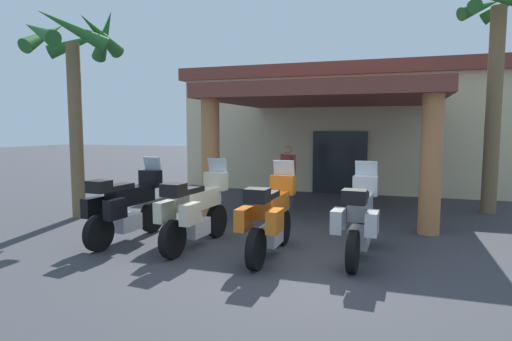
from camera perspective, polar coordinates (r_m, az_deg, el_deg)
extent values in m
plane|color=#38383D|center=(7.54, 4.83, -11.37)|extent=(80.00, 80.00, 0.00)
cube|color=beige|center=(17.28, 12.32, 4.81)|extent=(11.56, 5.61, 3.95)
cube|color=#1E2328|center=(14.58, 11.11, 1.04)|extent=(1.80, 0.13, 2.10)
cube|color=brown|center=(11.94, 9.69, 9.83)|extent=(5.87, 5.52, 0.35)
cylinder|color=#B27042|center=(10.42, -6.09, 1.51)|extent=(0.44, 0.44, 2.91)
cylinder|color=#B27042|center=(9.52, 22.34, 0.72)|extent=(0.44, 0.44, 2.91)
cube|color=brown|center=(17.39, 12.48, 12.06)|extent=(11.96, 6.02, 0.44)
cylinder|color=black|center=(9.40, -13.73, -6.02)|extent=(0.21, 0.67, 0.66)
cylinder|color=black|center=(8.24, -20.27, -7.86)|extent=(0.21, 0.67, 0.66)
cube|color=silver|center=(8.78, -16.89, -6.66)|extent=(0.38, 0.59, 0.32)
cube|color=black|center=(8.80, -16.36, -3.24)|extent=(0.42, 1.18, 0.34)
cube|color=black|center=(8.50, -17.90, -2.09)|extent=(0.34, 0.63, 0.10)
cube|color=black|center=(9.25, -13.93, -1.06)|extent=(0.46, 0.28, 0.36)
cube|color=#B2BCC6|center=(9.29, -13.67, 0.71)|extent=(0.41, 0.16, 0.36)
cube|color=black|center=(8.44, -20.96, -4.59)|extent=(0.23, 0.46, 0.36)
cube|color=black|center=(8.09, -18.30, -4.93)|extent=(0.23, 0.46, 0.36)
cube|color=black|center=(8.13, -20.23, -2.02)|extent=(0.39, 0.36, 0.22)
cylinder|color=black|center=(8.76, -5.29, -6.73)|extent=(0.21, 0.67, 0.66)
cylinder|color=black|center=(7.47, -11.07, -9.00)|extent=(0.21, 0.67, 0.66)
cube|color=silver|center=(8.07, -8.04, -7.54)|extent=(0.38, 0.59, 0.32)
cube|color=beige|center=(8.10, -7.53, -3.82)|extent=(0.42, 1.18, 0.34)
cube|color=black|center=(7.77, -8.88, -2.60)|extent=(0.34, 0.63, 0.10)
cube|color=beige|center=(8.60, -5.40, -1.42)|extent=(0.46, 0.29, 0.36)
cube|color=#B2BCC6|center=(8.64, -5.16, 0.49)|extent=(0.41, 0.16, 0.36)
cube|color=beige|center=(7.64, -12.11, -5.38)|extent=(0.23, 0.46, 0.36)
cube|color=beige|center=(7.36, -8.79, -5.75)|extent=(0.23, 0.46, 0.36)
cube|color=black|center=(7.35, -10.97, -2.56)|extent=(0.39, 0.36, 0.22)
cylinder|color=black|center=(8.20, 3.60, -7.58)|extent=(0.16, 0.66, 0.66)
cylinder|color=black|center=(6.77, 0.00, -10.45)|extent=(0.16, 0.66, 0.66)
cube|color=silver|center=(7.44, 1.92, -8.63)|extent=(0.34, 0.57, 0.32)
cube|color=orange|center=(7.48, 2.28, -4.57)|extent=(0.34, 1.16, 0.34)
cube|color=black|center=(7.11, 1.46, -3.31)|extent=(0.30, 0.61, 0.10)
cube|color=orange|center=(8.03, 3.60, -1.91)|extent=(0.45, 0.26, 0.36)
cube|color=#B2BCC6|center=(8.08, 3.77, 0.13)|extent=(0.40, 0.13, 0.36)
cube|color=orange|center=(6.89, -1.64, -6.48)|extent=(0.20, 0.45, 0.36)
cube|color=orange|center=(6.72, 2.53, -6.79)|extent=(0.20, 0.45, 0.36)
cube|color=black|center=(6.63, 0.14, -3.35)|extent=(0.37, 0.33, 0.22)
cylinder|color=black|center=(8.29, 14.29, -7.60)|extent=(0.18, 0.67, 0.66)
cylinder|color=black|center=(6.80, 12.82, -10.52)|extent=(0.18, 0.67, 0.66)
cube|color=silver|center=(7.51, 13.61, -8.66)|extent=(0.35, 0.58, 0.32)
cube|color=#B2B2B7|center=(7.55, 13.84, -4.64)|extent=(0.37, 1.17, 0.34)
cube|color=black|center=(7.17, 13.55, -3.39)|extent=(0.31, 0.62, 0.10)
cube|color=#B2B2B7|center=(8.13, 14.41, -1.99)|extent=(0.45, 0.27, 0.36)
cube|color=#B2BCC6|center=(8.17, 14.52, 0.03)|extent=(0.41, 0.14, 0.36)
cube|color=#B2B2B7|center=(6.88, 10.91, -6.60)|extent=(0.21, 0.45, 0.36)
cube|color=#B2B2B7|center=(6.81, 15.25, -6.82)|extent=(0.21, 0.45, 0.36)
cube|color=black|center=(6.67, 13.04, -3.45)|extent=(0.38, 0.34, 0.22)
cylinder|color=#3F334C|center=(11.87, 4.61, -2.95)|extent=(0.14, 0.14, 0.86)
cylinder|color=#3F334C|center=(11.98, 3.95, -2.86)|extent=(0.14, 0.14, 0.86)
cylinder|color=#B23333|center=(11.84, 4.30, 0.61)|extent=(0.32, 0.32, 0.61)
cylinder|color=#B23333|center=(11.69, 5.12, 0.69)|extent=(0.09, 0.09, 0.58)
cylinder|color=#B23333|center=(11.98, 3.51, 0.82)|extent=(0.09, 0.09, 0.58)
sphere|color=tan|center=(11.81, 4.32, 2.79)|extent=(0.23, 0.23, 0.23)
cylinder|color=brown|center=(11.36, -22.92, 4.79)|extent=(0.32, 0.32, 4.24)
cone|color=#236028|center=(11.13, -20.11, 16.72)|extent=(0.44, 1.58, 0.89)
cone|color=#236028|center=(11.76, -19.57, 16.63)|extent=(1.36, 1.19, 1.18)
cone|color=#236028|center=(12.30, -22.63, 15.53)|extent=(1.54, 1.06, 0.89)
cone|color=#236028|center=(12.05, -26.37, 15.92)|extent=(0.42, 1.52, 1.08)
cone|color=#236028|center=(11.25, -27.04, 16.28)|extent=(1.57, 0.96, 0.86)
cone|color=#236028|center=(10.82, -23.31, 17.07)|extent=(1.40, 1.29, 0.96)
cylinder|color=brown|center=(12.56, 29.15, 6.86)|extent=(0.37, 0.37, 5.24)
cone|color=#236028|center=(13.54, 30.46, 18.66)|extent=(1.30, 0.88, 0.91)
cone|color=#236028|center=(13.39, 27.82, 18.72)|extent=(1.30, 0.98, 0.76)
cone|color=#236028|center=(12.86, 26.88, 19.42)|extent=(0.41, 1.30, 0.81)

